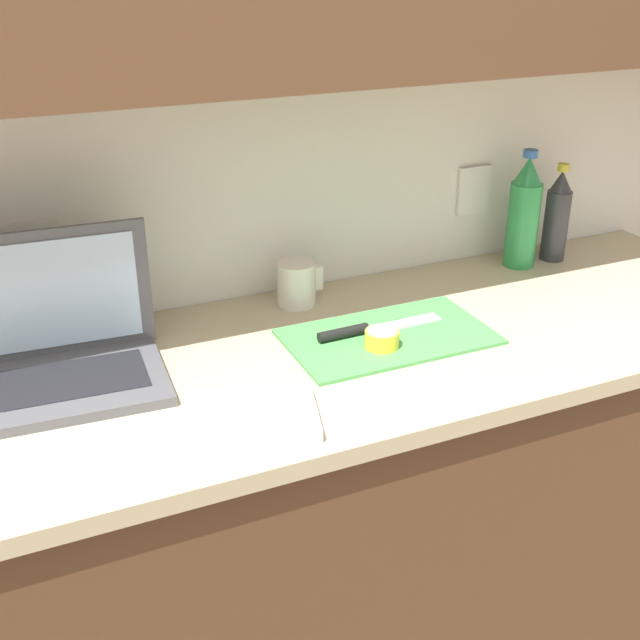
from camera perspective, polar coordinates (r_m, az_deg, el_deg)
wall_back at (r=1.60m, az=-9.24°, el=21.47°), size 5.20×0.38×2.60m
counter_unit at (r=1.81m, az=-5.16°, el=-15.98°), size 2.47×0.65×0.92m
laptop at (r=1.56m, az=-18.38°, el=-1.94°), size 0.40×0.28×0.27m
cutting_board at (r=1.66m, az=4.90°, el=-1.19°), size 0.42×0.25×0.01m
knife at (r=1.65m, az=2.80°, el=-0.74°), size 0.28×0.04×0.02m
lemon_half_cut at (r=1.60m, az=4.42°, el=-1.33°), size 0.07×0.07×0.04m
bottle_green_soda at (r=2.05m, az=14.29°, el=7.34°), size 0.08×0.08×0.29m
bottle_oil_tall at (r=2.12m, az=16.49°, el=7.07°), size 0.06×0.06×0.25m
measuring_cup at (r=1.79m, az=-1.68°, el=2.61°), size 0.11×0.09×0.10m
dish_towel at (r=1.38m, az=-4.81°, el=-6.83°), size 0.26×0.21×0.02m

